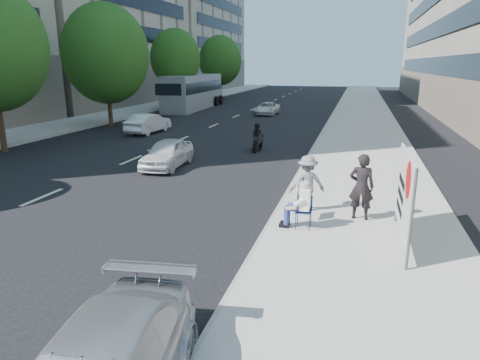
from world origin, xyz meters
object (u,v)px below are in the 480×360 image
(white_sedan_near, at_px, (167,153))
(motorcycle, at_px, (258,138))
(jogger, at_px, (307,183))
(white_sedan_far, at_px, (267,109))
(seated_protester, at_px, (300,201))
(protest_banner, at_px, (404,193))
(bus, at_px, (194,92))
(white_sedan_mid, at_px, (148,123))
(pedestrian_woman, at_px, (361,187))

(white_sedan_near, xyz_separation_m, motorcycle, (2.95, 4.67, 0.03))
(jogger, xyz_separation_m, white_sedan_far, (-6.50, 25.34, -0.44))
(seated_protester, xyz_separation_m, white_sedan_far, (-6.48, 26.80, -0.34))
(jogger, height_order, motorcycle, jogger)
(protest_banner, relative_size, motorcycle, 1.50)
(seated_protester, bearing_deg, bus, 116.04)
(jogger, height_order, white_sedan_mid, jogger)
(pedestrian_woman, relative_size, white_sedan_far, 0.49)
(pedestrian_woman, height_order, white_sedan_far, pedestrian_woman)
(bus, bearing_deg, pedestrian_woman, -63.72)
(seated_protester, height_order, pedestrian_woman, pedestrian_woman)
(motorcycle, bearing_deg, pedestrian_woman, -64.79)
(seated_protester, relative_size, jogger, 0.79)
(pedestrian_woman, distance_m, white_sedan_near, 9.47)
(white_sedan_mid, bearing_deg, white_sedan_far, -109.57)
(jogger, relative_size, white_sedan_mid, 0.43)
(seated_protester, distance_m, white_sedan_far, 27.57)
(white_sedan_near, distance_m, white_sedan_far, 20.80)
(jogger, relative_size, protest_banner, 0.54)
(white_sedan_far, bearing_deg, protest_banner, -70.50)
(seated_protester, distance_m, white_sedan_near, 8.89)
(white_sedan_near, relative_size, motorcycle, 1.75)
(seated_protester, xyz_separation_m, white_sedan_near, (-6.55, 6.00, -0.26))
(protest_banner, relative_size, white_sedan_far, 0.80)
(protest_banner, height_order, white_sedan_mid, protest_banner)
(pedestrian_woman, height_order, bus, bus)
(white_sedan_far, bearing_deg, bus, 159.20)
(jogger, distance_m, white_sedan_mid, 17.59)
(pedestrian_woman, bearing_deg, protest_banner, 126.27)
(pedestrian_woman, bearing_deg, motorcycle, -58.69)
(protest_banner, bearing_deg, bus, 119.45)
(pedestrian_woman, relative_size, white_sedan_mid, 0.49)
(seated_protester, bearing_deg, white_sedan_far, 103.60)
(seated_protester, relative_size, pedestrian_woman, 0.70)
(seated_protester, bearing_deg, pedestrian_woman, 35.56)
(seated_protester, bearing_deg, jogger, 89.56)
(white_sedan_mid, height_order, motorcycle, motorcycle)
(protest_banner, height_order, white_sedan_near, protest_banner)
(protest_banner, distance_m, white_sedan_near, 11.08)
(white_sedan_mid, relative_size, white_sedan_far, 1.00)
(jogger, height_order, bus, bus)
(protest_banner, relative_size, white_sedan_near, 0.85)
(protest_banner, xyz_separation_m, white_sedan_far, (-8.98, 27.15, -0.87))
(white_sedan_near, relative_size, white_sedan_mid, 0.94)
(bus, bearing_deg, motorcycle, -63.24)
(jogger, bearing_deg, motorcycle, -90.73)
(white_sedan_mid, bearing_deg, seated_protester, 132.94)
(white_sedan_near, bearing_deg, white_sedan_mid, 119.18)
(pedestrian_woman, distance_m, white_sedan_far, 26.92)
(seated_protester, bearing_deg, motorcycle, 108.67)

